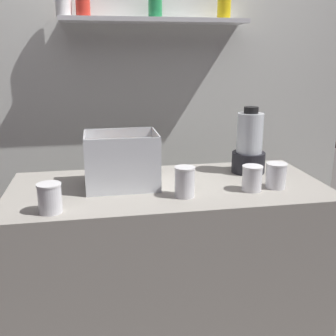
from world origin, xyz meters
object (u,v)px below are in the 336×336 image
object	(u,v)px
juice_cup_mango_right	(276,176)
juice_cup_mango_middle	(252,179)
blender_pitcher	(249,146)
juice_cup_beet_far_left	(50,200)
juice_cup_mango_left	(185,184)
carrot_display_bin	(123,170)

from	to	relation	value
juice_cup_mango_right	juice_cup_mango_middle	bearing A→B (deg)	-172.43
blender_pitcher	juice_cup_mango_middle	distance (m)	0.29
juice_cup_mango_middle	juice_cup_mango_right	distance (m)	0.12
blender_pitcher	juice_cup_mango_right	world-z (taller)	blender_pitcher
juice_cup_beet_far_left	juice_cup_mango_middle	world-z (taller)	juice_cup_beet_far_left
blender_pitcher	juice_cup_mango_left	xyz separation A→B (m)	(-0.39, -0.29, -0.08)
juice_cup_mango_left	juice_cup_mango_middle	size ratio (longest dim) A/B	1.16
blender_pitcher	juice_cup_mango_right	distance (m)	0.26
juice_cup_beet_far_left	juice_cup_mango_right	bearing A→B (deg)	7.00
juice_cup_beet_far_left	juice_cup_mango_left	world-z (taller)	juice_cup_mango_left
carrot_display_bin	juice_cup_mango_left	world-z (taller)	carrot_display_bin
juice_cup_beet_far_left	juice_cup_mango_right	distance (m)	0.95
juice_cup_mango_middle	juice_cup_mango_right	size ratio (longest dim) A/B	0.99
carrot_display_bin	blender_pitcher	bearing A→B (deg)	10.08
juice_cup_beet_far_left	juice_cup_mango_middle	distance (m)	0.83
juice_cup_mango_middle	blender_pitcher	bearing A→B (deg)	71.95
carrot_display_bin	juice_cup_beet_far_left	size ratio (longest dim) A/B	2.82
carrot_display_bin	juice_cup_mango_right	world-z (taller)	carrot_display_bin
carrot_display_bin	juice_cup_beet_far_left	world-z (taller)	carrot_display_bin
juice_cup_mango_middle	juice_cup_mango_left	bearing A→B (deg)	-175.66
juice_cup_beet_far_left	juice_cup_mango_middle	xyz separation A→B (m)	(0.83, 0.10, 0.00)
blender_pitcher	juice_cup_beet_far_left	bearing A→B (deg)	-158.16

